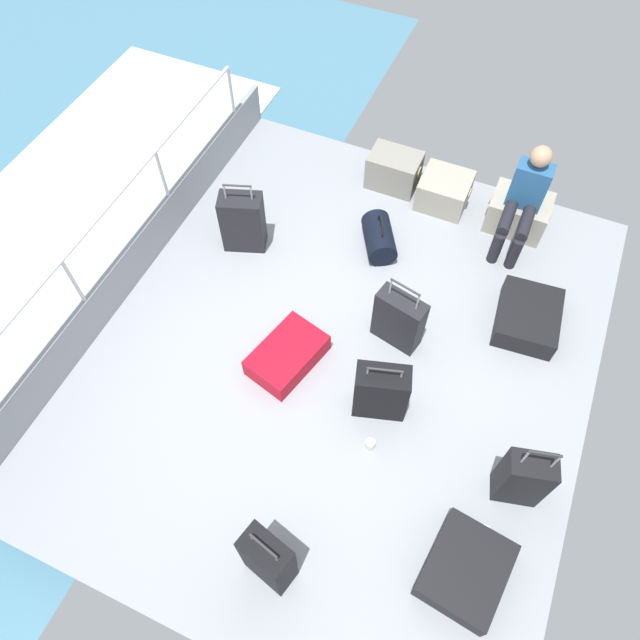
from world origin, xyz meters
name	(u,v)px	position (x,y,z in m)	size (l,w,h in m)	color
ground_plane	(342,350)	(0.00, 0.00, -0.03)	(4.40, 5.20, 0.06)	gray
gunwale_port	(135,259)	(-2.17, 0.00, 0.23)	(0.06, 5.20, 0.45)	gray
railing_port	(119,220)	(-2.17, 0.00, 0.78)	(0.04, 4.20, 1.02)	silver
sea_wake	(39,251)	(-3.60, 0.00, -0.34)	(12.00, 12.00, 0.01)	teal
cargo_crate_0	(394,170)	(-0.30, 2.19, 0.20)	(0.58, 0.38, 0.40)	gray
cargo_crate_1	(444,191)	(0.29, 2.14, 0.17)	(0.55, 0.48, 0.34)	#9E9989
cargo_crate_2	(518,212)	(1.08, 2.13, 0.19)	(0.63, 0.45, 0.37)	#9E9989
passenger_seated	(525,198)	(1.08, 1.95, 0.56)	(0.34, 0.66, 1.07)	#26598C
suitcase_0	(399,320)	(0.41, 0.31, 0.30)	(0.47, 0.29, 0.80)	black
suitcase_1	(528,317)	(1.47, 0.94, 0.12)	(0.60, 0.72, 0.23)	black
suitcase_2	(381,392)	(0.51, -0.41, 0.30)	(0.49, 0.35, 0.69)	black
suitcase_3	(243,222)	(-1.39, 0.77, 0.32)	(0.47, 0.37, 0.82)	black
suitcase_4	(466,570)	(1.56, -1.41, 0.11)	(0.62, 0.73, 0.21)	black
suitcase_5	(523,478)	(1.74, -0.66, 0.32)	(0.39, 0.29, 0.85)	black
suitcase_6	(287,355)	(-0.40, -0.32, 0.11)	(0.61, 0.78, 0.22)	#B70C1E
suitcase_7	(268,560)	(0.25, -1.96, 0.35)	(0.39, 0.29, 0.80)	black
duffel_bag	(379,237)	(-0.12, 1.27, 0.15)	(0.51, 0.59, 0.42)	black
paper_cup	(370,444)	(0.57, -0.77, 0.05)	(0.08, 0.08, 0.10)	white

